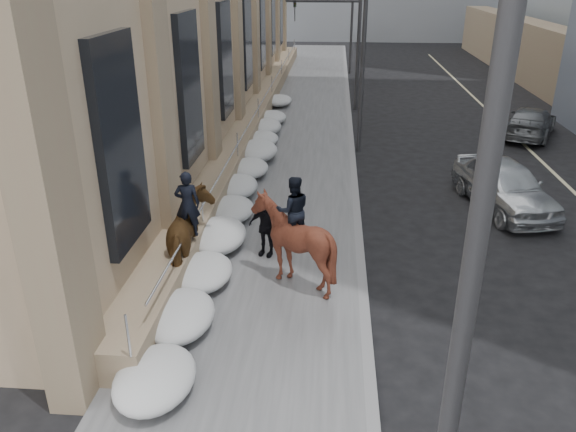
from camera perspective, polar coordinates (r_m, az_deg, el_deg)
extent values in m
plane|color=black|center=(12.61, -4.27, -12.10)|extent=(140.00, 140.00, 0.00)
cube|color=#494A4C|center=(21.43, -0.28, 3.86)|extent=(5.00, 80.00, 0.12)
cube|color=slate|center=(21.38, 6.74, 3.64)|extent=(0.24, 80.00, 0.12)
cube|color=#BFB78C|center=(23.11, 26.67, 2.60)|extent=(0.15, 70.00, 0.01)
cube|color=#886F58|center=(31.11, -2.88, 10.94)|extent=(1.10, 44.00, 0.90)
cylinder|color=silver|center=(30.87, -2.07, 12.56)|extent=(0.06, 42.00, 0.06)
cube|color=black|center=(23.73, -6.41, 15.51)|extent=(0.20, 2.20, 4.50)
cylinder|color=#2D2D30|center=(5.42, 16.58, -16.07)|extent=(0.18, 0.18, 8.00)
cylinder|color=#2D2D30|center=(24.33, 7.63, 15.65)|extent=(0.18, 0.18, 8.00)
cylinder|color=#2D2D30|center=(44.21, 6.52, 19.32)|extent=(0.18, 0.18, 8.00)
cylinder|color=#2D2D30|center=(32.39, 7.12, 15.90)|extent=(0.20, 0.20, 6.00)
cylinder|color=#2D2D30|center=(32.11, 3.57, 20.98)|extent=(4.00, 0.16, 0.16)
imported|color=black|center=(32.21, 0.70, 20.14)|extent=(0.18, 0.22, 1.10)
ellipsoid|color=silver|center=(12.63, -10.95, -9.92)|extent=(1.50, 2.10, 0.68)
ellipsoid|color=silver|center=(15.98, -7.15, -1.96)|extent=(1.60, 2.20, 0.72)
ellipsoid|color=silver|center=(19.63, -5.16, 3.02)|extent=(1.40, 2.00, 0.64)
ellipsoid|color=silver|center=(23.32, -3.19, 6.64)|extent=(1.70, 2.30, 0.76)
ellipsoid|color=silver|center=(27.16, -2.27, 9.04)|extent=(1.50, 2.10, 0.66)
imported|color=#462D15|center=(14.52, -9.80, -1.96)|extent=(1.41, 2.57, 2.06)
imported|color=black|center=(14.32, -9.88, 1.17)|extent=(0.68, 0.49, 1.72)
imported|color=#441E13|center=(13.76, 0.46, -2.63)|extent=(2.26, 2.43, 2.26)
imported|color=black|center=(13.57, 0.52, 0.64)|extent=(0.97, 0.84, 1.72)
imported|color=black|center=(15.25, -2.28, -1.12)|extent=(1.06, 0.68, 1.67)
imported|color=silver|center=(19.91, 21.15, 2.95)|extent=(2.99, 5.15, 1.65)
imported|color=#53565A|center=(29.36, 23.40, 8.75)|extent=(3.81, 5.22, 1.40)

